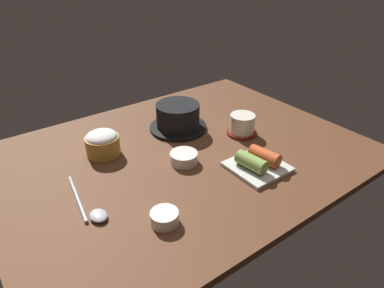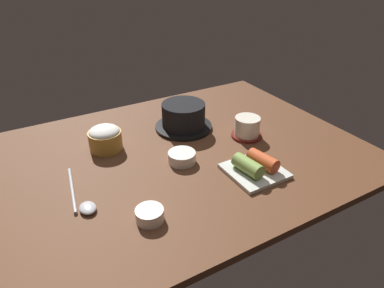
{
  "view_description": "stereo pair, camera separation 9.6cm",
  "coord_description": "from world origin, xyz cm",
  "px_view_note": "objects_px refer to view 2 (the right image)",
  "views": [
    {
      "loc": [
        -47.19,
        -68.56,
        53.34
      ],
      "look_at": [
        2.0,
        -2.0,
        5.0
      ],
      "focal_mm": 32.61,
      "sensor_mm": 36.0,
      "label": 1
    },
    {
      "loc": [
        -39.18,
        -73.8,
        53.34
      ],
      "look_at": [
        2.0,
        -2.0,
        5.0
      ],
      "focal_mm": 32.61,
      "sensor_mm": 36.0,
      "label": 2
    }
  ],
  "objects_px": {
    "rice_bowl": "(105,138)",
    "banchan_cup_center": "(182,157)",
    "kimchi_plate": "(255,167)",
    "stone_pot": "(184,116)",
    "side_bowl_near": "(150,215)",
    "tea_cup_with_saucer": "(247,127)",
    "spoon": "(82,201)"
  },
  "relations": [
    {
      "from": "banchan_cup_center",
      "to": "kimchi_plate",
      "type": "height_order",
      "value": "kimchi_plate"
    },
    {
      "from": "tea_cup_with_saucer",
      "to": "spoon",
      "type": "distance_m",
      "value": 0.52
    },
    {
      "from": "tea_cup_with_saucer",
      "to": "rice_bowl",
      "type": "bearing_deg",
      "value": 160.2
    },
    {
      "from": "side_bowl_near",
      "to": "rice_bowl",
      "type": "bearing_deg",
      "value": 87.92
    },
    {
      "from": "rice_bowl",
      "to": "banchan_cup_center",
      "type": "xyz_separation_m",
      "value": [
        0.15,
        -0.17,
        -0.02
      ]
    },
    {
      "from": "kimchi_plate",
      "to": "side_bowl_near",
      "type": "height_order",
      "value": "kimchi_plate"
    },
    {
      "from": "stone_pot",
      "to": "side_bowl_near",
      "type": "xyz_separation_m",
      "value": [
        -0.26,
        -0.33,
        -0.03
      ]
    },
    {
      "from": "spoon",
      "to": "tea_cup_with_saucer",
      "type": "bearing_deg",
      "value": 7.17
    },
    {
      "from": "rice_bowl",
      "to": "stone_pot",
      "type": "bearing_deg",
      "value": 0.53
    },
    {
      "from": "kimchi_plate",
      "to": "spoon",
      "type": "distance_m",
      "value": 0.43
    },
    {
      "from": "banchan_cup_center",
      "to": "tea_cup_with_saucer",
      "type": "bearing_deg",
      "value": 6.39
    },
    {
      "from": "rice_bowl",
      "to": "tea_cup_with_saucer",
      "type": "relative_size",
      "value": 1.01
    },
    {
      "from": "spoon",
      "to": "side_bowl_near",
      "type": "bearing_deg",
      "value": -48.95
    },
    {
      "from": "stone_pot",
      "to": "tea_cup_with_saucer",
      "type": "distance_m",
      "value": 0.2
    },
    {
      "from": "rice_bowl",
      "to": "kimchi_plate",
      "type": "relative_size",
      "value": 0.68
    },
    {
      "from": "tea_cup_with_saucer",
      "to": "banchan_cup_center",
      "type": "relative_size",
      "value": 1.24
    },
    {
      "from": "banchan_cup_center",
      "to": "kimchi_plate",
      "type": "xyz_separation_m",
      "value": [
        0.14,
        -0.14,
        0.0
      ]
    },
    {
      "from": "kimchi_plate",
      "to": "side_bowl_near",
      "type": "bearing_deg",
      "value": -174.68
    },
    {
      "from": "tea_cup_with_saucer",
      "to": "spoon",
      "type": "bearing_deg",
      "value": -172.83
    },
    {
      "from": "stone_pot",
      "to": "tea_cup_with_saucer",
      "type": "relative_size",
      "value": 1.95
    },
    {
      "from": "stone_pot",
      "to": "rice_bowl",
      "type": "distance_m",
      "value": 0.25
    },
    {
      "from": "stone_pot",
      "to": "side_bowl_near",
      "type": "distance_m",
      "value": 0.43
    },
    {
      "from": "stone_pot",
      "to": "kimchi_plate",
      "type": "xyz_separation_m",
      "value": [
        0.04,
        -0.31,
        -0.02
      ]
    },
    {
      "from": "rice_bowl",
      "to": "side_bowl_near",
      "type": "relative_size",
      "value": 1.53
    },
    {
      "from": "stone_pot",
      "to": "kimchi_plate",
      "type": "bearing_deg",
      "value": -82.66
    },
    {
      "from": "kimchi_plate",
      "to": "spoon",
      "type": "relative_size",
      "value": 0.68
    },
    {
      "from": "stone_pot",
      "to": "side_bowl_near",
      "type": "relative_size",
      "value": 2.95
    },
    {
      "from": "rice_bowl",
      "to": "spoon",
      "type": "distance_m",
      "value": 0.24
    },
    {
      "from": "side_bowl_near",
      "to": "spoon",
      "type": "xyz_separation_m",
      "value": [
        -0.11,
        0.13,
        -0.01
      ]
    },
    {
      "from": "tea_cup_with_saucer",
      "to": "kimchi_plate",
      "type": "height_order",
      "value": "tea_cup_with_saucer"
    },
    {
      "from": "tea_cup_with_saucer",
      "to": "banchan_cup_center",
      "type": "distance_m",
      "value": 0.24
    },
    {
      "from": "tea_cup_with_saucer",
      "to": "kimchi_plate",
      "type": "distance_m",
      "value": 0.19
    }
  ]
}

